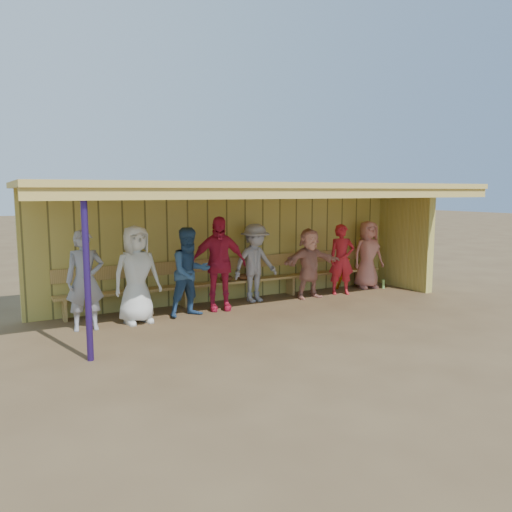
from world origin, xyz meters
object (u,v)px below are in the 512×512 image
Objects in this scene: player_a at (85,280)px; player_h at (368,255)px; bench at (239,276)px; player_c at (190,272)px; player_d at (218,263)px; player_f at (309,263)px; player_g at (342,259)px; player_b at (137,275)px; player_e at (255,263)px.

player_a reaches higher than player_h.
player_h is at bearing -5.20° from bench.
player_c is 0.90× the size of player_d.
player_g reaches higher than player_f.
bench is at bearing -179.01° from player_h.
player_b is at bearing -168.61° from player_h.
bench is at bearing 119.70° from player_e.
player_d is 1.20× the size of player_f.
player_e is 1.04× the size of player_g.
player_d is 1.07m from bench.
player_c is 4.83m from player_h.
player_g is at bearing 9.31° from player_a.
player_a is 1.10× the size of player_f.
player_g is at bearing -14.92° from player_e.
player_f is at bearing -21.78° from bench.
player_g is (4.80, 0.25, -0.08)m from player_b.
player_g is at bearing -14.00° from bench.
player_b is at bearing 173.25° from player_c.
player_c is at bearing -6.81° from player_b.
player_c is 1.76m from player_e.
player_c reaches higher than player_g.
player_a is 4.80m from player_f.
player_b is 1.71m from player_d.
player_h is (4.12, 0.32, -0.11)m from player_d.
player_h is (5.82, 0.53, -0.06)m from player_b.
player_a is at bearing -165.54° from bench.
player_g is (3.78, 0.25, -0.04)m from player_c.
player_b reaches higher than player_h.
player_h is at bearing -1.79° from player_b.
bench is (3.35, 0.86, -0.33)m from player_a.
player_d reaches higher than player_h.
player_h is at bearing 37.93° from player_g.
player_e is at bearing 32.82° from player_d.
player_h is (1.91, 0.27, 0.05)m from player_f.
bench is at bearing 22.91° from player_c.
player_e is 1.08× the size of player_f.
player_c is at bearing -153.52° from player_g.
player_d is 3.11m from player_g.
player_c is at bearing -150.16° from bench.
player_a is 1.02× the size of player_c.
player_b is 2.63m from bench.
player_c reaches higher than player_e.
player_h is (3.12, 0.00, -0.01)m from player_e.
player_d is 2.22m from player_f.
player_h is (4.80, 0.53, -0.02)m from player_c.
player_e reaches higher than bench.
player_e is at bearing 15.33° from player_a.
player_d is 1.14× the size of player_h.
player_d is at bearing 11.79° from player_a.
player_d is at bearing 0.10° from player_b.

